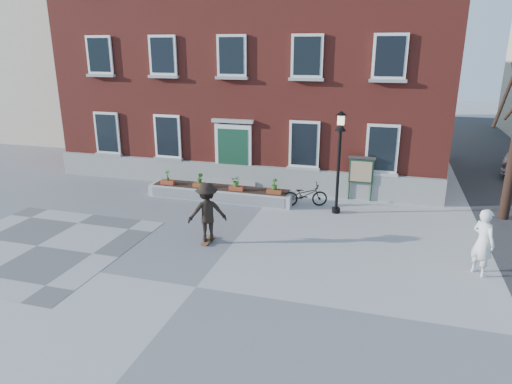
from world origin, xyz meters
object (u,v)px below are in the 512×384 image
(bicycle, at_px, (305,195))
(notice_board, at_px, (361,171))
(lamp_post, at_px, (339,148))
(bystander, at_px, (483,242))
(skateboarder, at_px, (207,212))

(bicycle, relative_size, notice_board, 0.97)
(bicycle, height_order, lamp_post, lamp_post)
(bicycle, bearing_deg, bystander, -146.15)
(bicycle, distance_m, lamp_post, 2.49)
(bicycle, xyz_separation_m, skateboarder, (-2.39, -4.46, 0.57))
(bystander, relative_size, notice_board, 1.04)
(notice_board, relative_size, skateboarder, 0.92)
(lamp_post, bearing_deg, bystander, -41.24)
(lamp_post, bearing_deg, notice_board, 67.42)
(notice_board, bearing_deg, skateboarder, -127.40)
(lamp_post, relative_size, skateboarder, 1.94)
(bicycle, bearing_deg, lamp_post, -127.82)
(lamp_post, height_order, skateboarder, lamp_post)
(notice_board, xyz_separation_m, skateboarder, (-4.46, -5.84, -0.21))
(lamp_post, xyz_separation_m, notice_board, (0.76, 1.82, -1.28))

